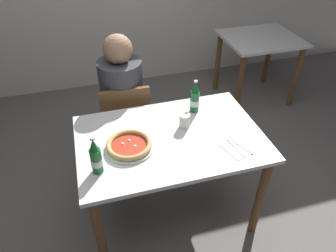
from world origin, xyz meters
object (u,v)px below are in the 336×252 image
beer_bottle_left (96,158)px  paper_cup (185,121)px  diner_seated (124,108)px  beer_bottle_center (195,99)px  chair_behind_table (126,121)px  dining_table_main (170,150)px  pizza_margherita_near (129,145)px  dining_table_background (259,51)px  napkin_with_cutlery (239,147)px

beer_bottle_left → paper_cup: bearing=23.3°
diner_seated → beer_bottle_center: bearing=-43.0°
chair_behind_table → beer_bottle_center: beer_bottle_center is taller
dining_table_main → beer_bottle_center: (0.25, 0.23, 0.22)m
diner_seated → beer_bottle_left: bearing=-107.9°
dining_table_main → pizza_margherita_near: 0.31m
dining_table_background → beer_bottle_center: size_ratio=3.24×
chair_behind_table → napkin_with_cutlery: size_ratio=3.77×
pizza_margherita_near → napkin_with_cutlery: size_ratio=1.37×
napkin_with_cutlery → paper_cup: bearing=130.9°
dining_table_main → diner_seated: diner_seated is taller
beer_bottle_left → napkin_with_cutlery: (0.86, -0.04, -0.10)m
diner_seated → pizza_margherita_near: (-0.07, -0.70, 0.19)m
diner_seated → paper_cup: diner_seated is taller
beer_bottle_left → chair_behind_table: bearing=71.1°
beer_bottle_center → chair_behind_table: bearing=140.7°
chair_behind_table → paper_cup: chair_behind_table is taller
diner_seated → beer_bottle_center: size_ratio=4.89×
dining_table_main → dining_table_background: 1.95m
napkin_with_cutlery → chair_behind_table: bearing=125.5°
chair_behind_table → pizza_margherita_near: bearing=84.9°
diner_seated → beer_bottle_center: (0.46, -0.43, 0.27)m
diner_seated → beer_bottle_left: (-0.27, -0.84, 0.27)m
napkin_with_cutlery → paper_cup: 0.40m
chair_behind_table → beer_bottle_left: beer_bottle_left is taller
napkin_with_cutlery → beer_bottle_center: bearing=106.4°
beer_bottle_left → napkin_with_cutlery: bearing=-2.5°
dining_table_main → chair_behind_table: size_ratio=1.41×
beer_bottle_center → paper_cup: beer_bottle_center is taller
chair_behind_table → dining_table_main: bearing=109.6°
dining_table_main → pizza_margherita_near: size_ratio=3.89×
dining_table_background → paper_cup: size_ratio=8.42×
beer_bottle_center → beer_bottle_left: bearing=-150.2°
pizza_margherita_near → napkin_with_cutlery: bearing=-15.6°
dining_table_background → pizza_margherita_near: 2.19m
dining_table_main → beer_bottle_left: size_ratio=4.86×
chair_behind_table → paper_cup: 0.70m
dining_table_background → beer_bottle_left: bearing=-141.2°
chair_behind_table → beer_bottle_left: (-0.27, -0.79, 0.37)m
beer_bottle_center → paper_cup: bearing=-128.5°
dining_table_main → paper_cup: size_ratio=12.63×
beer_bottle_center → paper_cup: size_ratio=2.60×
napkin_with_cutlery → paper_cup: size_ratio=2.37×
beer_bottle_left → beer_bottle_center: bearing=29.8°
dining_table_main → napkin_with_cutlery: size_ratio=5.32×
paper_cup → napkin_with_cutlery: bearing=-49.1°
pizza_margherita_near → beer_bottle_center: beer_bottle_center is taller
chair_behind_table → napkin_with_cutlery: (0.59, -0.83, 0.27)m
chair_behind_table → paper_cup: bearing=122.8°
diner_seated → beer_bottle_center: diner_seated is taller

